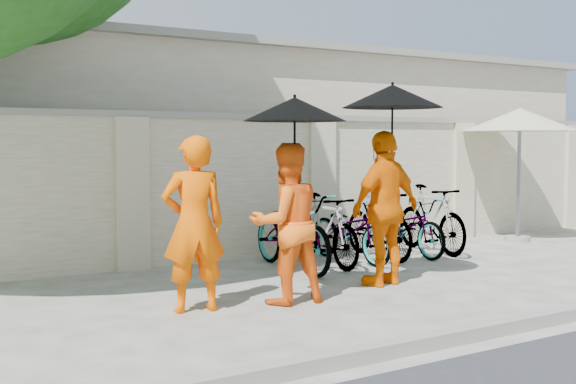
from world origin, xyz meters
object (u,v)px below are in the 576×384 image
monk_left (194,224)px  monk_center (286,223)px  monk_right (386,208)px  patio_umbrella (520,121)px

monk_left → monk_center: bearing=-179.9°
monk_left → monk_right: (2.45, 0.02, 0.03)m
monk_center → monk_right: 1.49m
monk_center → patio_umbrella: size_ratio=0.74×
monk_center → patio_umbrella: patio_umbrella is taller
monk_center → patio_umbrella: bearing=-157.7°
monk_right → monk_left: bearing=-9.1°
patio_umbrella → monk_left: bearing=-165.7°
monk_center → monk_left: bearing=-5.6°
monk_center → patio_umbrella: (5.78, 1.89, 1.19)m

